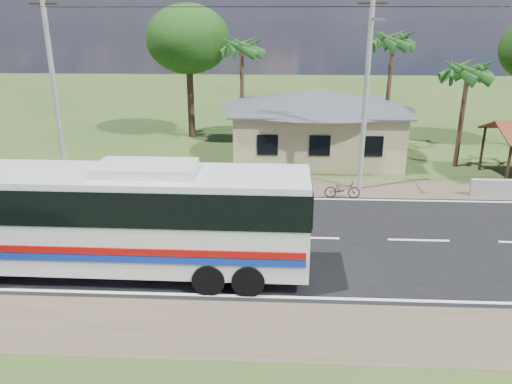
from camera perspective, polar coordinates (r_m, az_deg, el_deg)
ground at (r=20.98m, az=6.07°, el=-5.28°), size 120.00×120.00×0.00m
road at (r=20.98m, az=6.07°, el=-5.26°), size 120.00×16.00×0.03m
house at (r=32.67m, az=6.87°, el=8.62°), size 12.40×10.00×5.00m
utility_poles at (r=25.97m, az=11.84°, el=12.52°), size 32.80×2.22×11.00m
palm_near at (r=32.03m, az=23.08°, el=12.57°), size 2.80×2.80×6.70m
palm_mid at (r=35.30m, az=15.38°, el=16.29°), size 2.80×2.80×8.20m
palm_far at (r=35.18m, az=-1.65°, el=16.15°), size 2.80×2.80×7.70m
tree_behind_house at (r=37.66m, az=-7.77°, el=16.89°), size 6.00×6.00×9.61m
coach_bus at (r=17.90m, az=-15.46°, el=-2.22°), size 13.28×2.99×4.11m
motorcycle at (r=25.57m, az=9.84°, el=0.32°), size 1.80×0.65×0.94m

